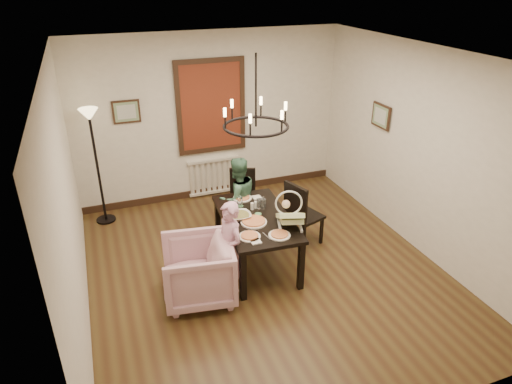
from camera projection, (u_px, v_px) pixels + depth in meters
room_shell at (256, 164)px, 5.81m from camera, size 4.51×5.00×2.81m
dining_table at (256, 222)px, 6.01m from camera, size 0.96×1.59×0.72m
chair_far at (243, 200)px, 7.00m from camera, size 0.51×0.51×0.90m
chair_right at (305, 212)px, 6.53m from camera, size 0.55×0.55×0.99m
armchair at (198, 271)px, 5.46m from camera, size 0.97×0.95×0.77m
elderly_woman at (230, 255)px, 5.56m from camera, size 0.33×0.42×1.00m
seated_man at (238, 205)px, 6.66m from camera, size 0.58×0.49×1.06m
baby_bouncer at (290, 214)px, 5.69m from camera, size 0.50×0.58×0.33m
salad_bowl at (240, 215)px, 5.91m from camera, size 0.34×0.34×0.08m
pizza_platter at (254, 222)px, 5.81m from camera, size 0.34×0.34×0.04m
drinking_glass at (263, 204)px, 6.14m from camera, size 0.07×0.07×0.15m
window_blinds at (211, 107)px, 7.48m from camera, size 1.00×0.03×1.40m
radiator at (214, 176)px, 8.05m from camera, size 0.92×0.12×0.62m
picture_back at (126, 112)px, 7.04m from camera, size 0.42×0.03×0.36m
picture_right at (381, 116)px, 6.84m from camera, size 0.03×0.42×0.36m
floor_lamp at (98, 169)px, 6.93m from camera, size 0.30×0.30×1.80m
chandelier at (256, 126)px, 5.43m from camera, size 0.80×0.80×0.04m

